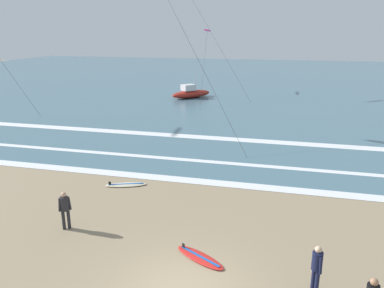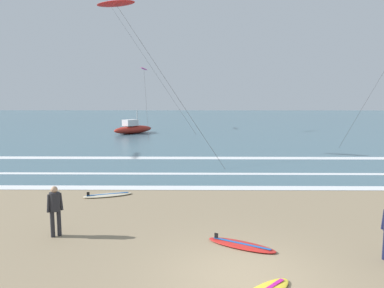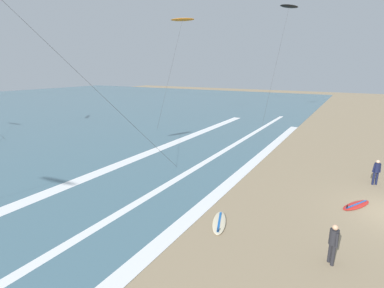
{
  "view_description": "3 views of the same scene",
  "coord_description": "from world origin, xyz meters",
  "px_view_note": "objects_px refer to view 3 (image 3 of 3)",
  "views": [
    {
      "loc": [
        2.74,
        -9.53,
        7.7
      ],
      "look_at": [
        -1.87,
        8.88,
        2.03
      ],
      "focal_mm": 35.69,
      "sensor_mm": 36.0,
      "label": 1
    },
    {
      "loc": [
        -1.16,
        -8.7,
        4.39
      ],
      "look_at": [
        -1.35,
        10.83,
        1.84
      ],
      "focal_mm": 35.46,
      "sensor_mm": 36.0,
      "label": 2
    },
    {
      "loc": [
        -15.89,
        2.53,
        6.98
      ],
      "look_at": [
        -2.07,
        10.52,
        2.72
      ],
      "focal_mm": 26.65,
      "sensor_mm": 36.0,
      "label": 3
    }
  ],
  "objects_px": {
    "kite_orange_low_near": "(182,20)",
    "surfboard_left_pile": "(356,205)",
    "surfer_right_near": "(377,170)",
    "surfer_left_far": "(333,241)",
    "surfboard_foreground_flat": "(219,222)",
    "kite_black_mid_center": "(289,7)"
  },
  "relations": [
    {
      "from": "surfer_left_far",
      "to": "surfboard_left_pile",
      "type": "distance_m",
      "value": 5.81
    },
    {
      "from": "kite_orange_low_near",
      "to": "surfer_right_near",
      "type": "bearing_deg",
      "value": -122.06
    },
    {
      "from": "surfer_left_far",
      "to": "surfer_right_near",
      "type": "xyz_separation_m",
      "value": [
        9.48,
        -1.67,
        0.0
      ]
    },
    {
      "from": "surfboard_foreground_flat",
      "to": "surfboard_left_pile",
      "type": "bearing_deg",
      "value": -46.63
    },
    {
      "from": "surfer_left_far",
      "to": "surfboard_foreground_flat",
      "type": "bearing_deg",
      "value": 83.88
    },
    {
      "from": "surfer_right_near",
      "to": "surfboard_foreground_flat",
      "type": "bearing_deg",
      "value": 144.5
    },
    {
      "from": "surfboard_foreground_flat",
      "to": "surfer_right_near",
      "type": "bearing_deg",
      "value": -35.5
    },
    {
      "from": "surfboard_foreground_flat",
      "to": "kite_orange_low_near",
      "type": "bearing_deg",
      "value": 35.17
    },
    {
      "from": "surfboard_left_pile",
      "to": "surfboard_foreground_flat",
      "type": "distance_m",
      "value": 7.54
    },
    {
      "from": "surfer_right_near",
      "to": "kite_orange_low_near",
      "type": "relative_size",
      "value": 0.12
    },
    {
      "from": "surfer_right_near",
      "to": "kite_orange_low_near",
      "type": "distance_m",
      "value": 29.47
    },
    {
      "from": "surfer_left_far",
      "to": "surfboard_left_pile",
      "type": "height_order",
      "value": "surfer_left_far"
    },
    {
      "from": "surfboard_foreground_flat",
      "to": "kite_black_mid_center",
      "type": "xyz_separation_m",
      "value": [
        31.89,
        4.77,
        14.89
      ]
    },
    {
      "from": "kite_orange_low_near",
      "to": "surfboard_left_pile",
      "type": "bearing_deg",
      "value": -129.56
    },
    {
      "from": "surfboard_left_pile",
      "to": "kite_black_mid_center",
      "type": "height_order",
      "value": "kite_black_mid_center"
    },
    {
      "from": "surfer_left_far",
      "to": "kite_orange_low_near",
      "type": "relative_size",
      "value": 0.12
    },
    {
      "from": "kite_black_mid_center",
      "to": "surfboard_foreground_flat",
      "type": "bearing_deg",
      "value": -171.5
    },
    {
      "from": "surfer_left_far",
      "to": "surfer_right_near",
      "type": "bearing_deg",
      "value": -9.97
    },
    {
      "from": "surfboard_left_pile",
      "to": "kite_black_mid_center",
      "type": "distance_m",
      "value": 32.26
    },
    {
      "from": "surfboard_left_pile",
      "to": "surfboard_foreground_flat",
      "type": "bearing_deg",
      "value": 133.37
    },
    {
      "from": "surfer_right_near",
      "to": "surfer_left_far",
      "type": "bearing_deg",
      "value": 170.03
    },
    {
      "from": "surfboard_left_pile",
      "to": "kite_black_mid_center",
      "type": "bearing_deg",
      "value": 20.99
    }
  ]
}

